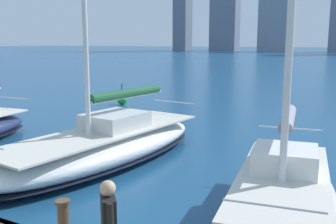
% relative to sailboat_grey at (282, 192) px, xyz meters
% --- Properties ---
extents(sailboat_grey, '(3.54, 6.95, 12.92)m').
position_rel_sailboat_grey_xyz_m(sailboat_grey, '(0.00, 0.00, 0.00)').
color(sailboat_grey, white).
rests_on(sailboat_grey, ground).
extents(sailboat_forest, '(3.78, 9.71, 10.05)m').
position_rel_sailboat_grey_xyz_m(sailboat_forest, '(6.41, -1.55, -0.06)').
color(sailboat_forest, white).
rests_on(sailboat_forest, ground).
extents(mooring_post, '(0.26, 0.26, 0.91)m').
position_rel_sailboat_grey_xyz_m(mooring_post, '(2.77, 4.27, 0.37)').
color(mooring_post, '#423323').
rests_on(mooring_post, dock_pier).
extents(channel_buoy, '(0.70, 0.70, 1.40)m').
position_rel_sailboat_grey_xyz_m(channel_buoy, '(13.45, -12.43, -0.35)').
color(channel_buoy, green).
rests_on(channel_buoy, ground).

